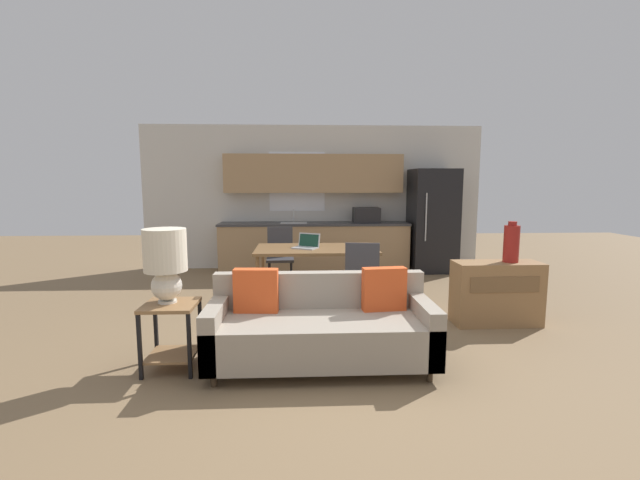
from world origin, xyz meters
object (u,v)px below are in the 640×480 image
(side_table, at_px, (171,325))
(credenza, at_px, (496,293))
(dining_chair_near_right, at_px, (362,276))
(laptop, at_px, (307,244))
(couch, at_px, (321,328))
(table_lamp, at_px, (165,260))
(dining_table, at_px, (316,252))
(refrigerator, at_px, (432,220))
(dining_chair_far_left, at_px, (280,254))
(vase, at_px, (511,243))

(side_table, height_order, credenza, credenza)
(dining_chair_near_right, distance_m, laptop, 1.06)
(couch, relative_size, table_lamp, 3.04)
(dining_table, bearing_deg, refrigerator, 41.02)
(table_lamp, bearing_deg, credenza, 16.65)
(refrigerator, bearing_deg, couch, -119.23)
(refrigerator, bearing_deg, credenza, -93.53)
(dining_chair_far_left, bearing_deg, dining_table, -59.41)
(vase, height_order, dining_chair_far_left, vase)
(table_lamp, distance_m, dining_chair_near_right, 2.37)
(dining_table, relative_size, dining_chair_near_right, 1.78)
(refrigerator, xyz_separation_m, dining_chair_far_left, (-2.76, -1.11, -0.42))
(credenza, relative_size, laptop, 2.43)
(dining_chair_far_left, bearing_deg, dining_chair_near_right, -59.45)
(vase, bearing_deg, couch, -155.60)
(side_table, distance_m, credenza, 3.56)
(dining_table, height_order, table_lamp, table_lamp)
(refrigerator, distance_m, side_table, 5.48)
(side_table, bearing_deg, credenza, 17.34)
(table_lamp, bearing_deg, couch, 0.48)
(vase, distance_m, dining_chair_near_right, 1.75)
(credenza, relative_size, dining_chair_near_right, 1.05)
(dining_chair_near_right, bearing_deg, refrigerator, -113.87)
(refrigerator, relative_size, couch, 0.96)
(side_table, bearing_deg, refrigerator, 48.94)
(dining_table, height_order, side_table, dining_table)
(couch, distance_m, dining_chair_far_left, 3.00)
(couch, xyz_separation_m, dining_chair_near_right, (0.57, 1.32, 0.18))
(couch, bearing_deg, table_lamp, -179.52)
(dining_table, height_order, vase, vase)
(couch, relative_size, dining_chair_near_right, 2.11)
(dining_chair_near_right, bearing_deg, credenza, 176.77)
(laptop, bearing_deg, credenza, 1.52)
(dining_chair_far_left, bearing_deg, vase, -37.76)
(refrigerator, height_order, dining_chair_far_left, refrigerator)
(dining_table, distance_m, vase, 2.47)
(credenza, distance_m, dining_chair_near_right, 1.56)
(couch, height_order, side_table, couch)
(dining_table, bearing_deg, laptop, -175.16)
(laptop, bearing_deg, vase, 2.93)
(couch, bearing_deg, side_table, -177.98)
(side_table, height_order, table_lamp, table_lamp)
(laptop, bearing_deg, couch, -59.35)
(credenza, bearing_deg, dining_chair_near_right, 168.77)
(vase, bearing_deg, dining_chair_near_right, 169.65)
(side_table, distance_m, laptop, 2.51)
(table_lamp, distance_m, laptop, 2.48)
(couch, bearing_deg, dining_chair_near_right, 66.75)
(dining_chair_far_left, bearing_deg, laptop, -66.34)
(dining_table, distance_m, laptop, 0.17)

